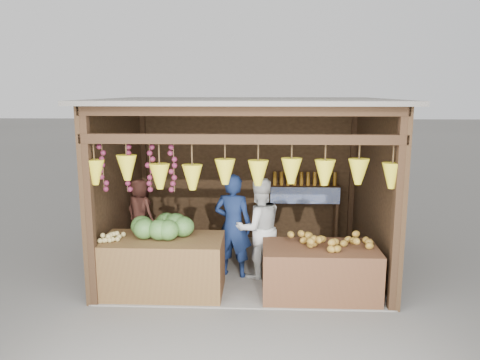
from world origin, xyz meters
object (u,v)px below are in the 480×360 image
Objects in this scene: vendor_seated at (140,211)px; counter_right at (320,272)px; man_standing at (233,226)px; counter_left at (163,266)px; woman_standing at (259,228)px.

counter_right is at bearing -174.24° from vendor_seated.
counter_right is 0.98× the size of man_standing.
man_standing reaches higher than vendor_seated.
man_standing is at bearing 34.48° from counter_left.
woman_standing reaches higher than vendor_seated.
man_standing is (0.94, 0.64, 0.40)m from counter_left.
counter_left is 1.04× the size of man_standing.
man_standing is (-1.22, 0.66, 0.44)m from counter_right.
man_standing is at bearing -19.38° from woman_standing.
man_standing is 0.39m from woman_standing.
counter_right is (2.15, -0.01, -0.04)m from counter_left.
counter_left is 1.52m from woman_standing.
woman_standing is at bearing -166.22° from man_standing.
vendor_seated reaches higher than counter_right.
counter_right is 1.45× the size of vendor_seated.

